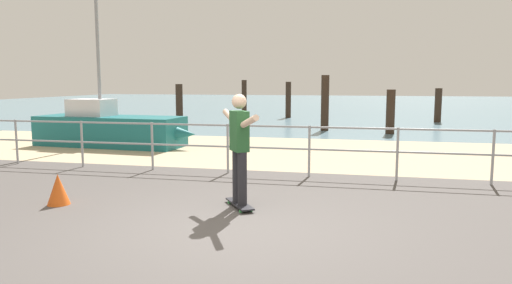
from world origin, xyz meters
The scene contains 14 objects.
ground_plane centered at (0.00, -1.00, 0.00)m, with size 24.00×10.00×0.04m, color #514C49.
beach_strip centered at (0.00, 7.00, 0.00)m, with size 24.00×6.00×0.04m, color tan.
sea_surface centered at (0.00, 35.00, 0.00)m, with size 72.00×50.00×0.04m, color slate.
railing_fence centered at (-1.00, 3.60, 0.70)m, with size 13.57×0.05×1.05m.
sailboat centered at (-5.43, 6.90, 0.52)m, with size 5.01×1.70×4.50m.
skateboard centered at (-0.07, 1.03, 0.07)m, with size 0.61×0.78×0.08m.
skateboarder centered at (-0.07, 1.03, 1.02)m, with size 0.87×1.26×1.65m.
groyne_post_0 centered at (-7.03, 15.94, 0.90)m, with size 0.34×0.34×1.79m, color #332319.
groyne_post_1 centered at (-4.60, 19.19, 1.00)m, with size 0.27×0.27×2.00m, color #332319.
groyne_post_2 centered at (-2.18, 19.07, 0.95)m, with size 0.29×0.29×1.90m, color #332319.
groyne_post_3 centered at (0.24, 12.80, 1.08)m, with size 0.31×0.31×2.16m, color #332319.
groyne_post_4 centered at (2.67, 12.15, 0.81)m, with size 0.32×0.32×1.63m, color #332319.
groyne_post_5 centered at (5.09, 17.81, 0.80)m, with size 0.32×0.32×1.61m, color #332319.
traffic_cone centered at (-2.85, 0.56, 0.25)m, with size 0.36×0.36×0.50m, color #E55919.
Camera 1 is at (1.74, -5.80, 1.92)m, focal length 33.45 mm.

